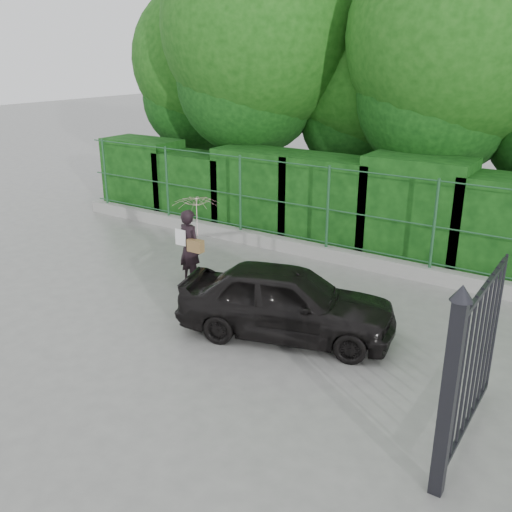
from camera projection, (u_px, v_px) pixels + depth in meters
The scene contains 8 objects.
ground at pixel (178, 334), 9.32m from camera, with size 80.00×80.00×0.00m, color gray.
kerb at pixel (310, 250), 12.80m from camera, with size 14.00×0.25×0.30m, color #9E9E99.
fence at pixel (320, 206), 12.33m from camera, with size 14.13×0.06×1.80m.
hedge at pixel (338, 203), 13.19m from camera, with size 14.20×1.20×2.29m.
trees at pixel (426, 39), 13.22m from camera, with size 17.10×6.15×8.08m.
gate at pixel (462, 373), 5.96m from camera, with size 0.22×2.33×2.36m.
woman at pixel (194, 227), 10.97m from camera, with size 0.89×0.89×1.78m.
car at pixel (287, 301), 9.12m from camera, with size 1.40×3.47×1.18m, color black.
Camera 1 is at (5.67, -6.24, 4.37)m, focal length 40.00 mm.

